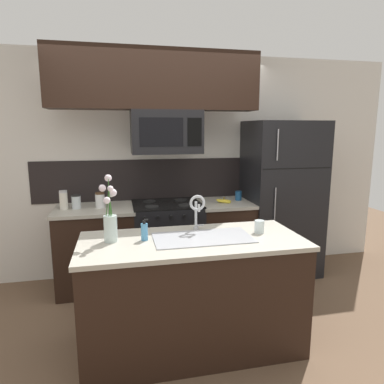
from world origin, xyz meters
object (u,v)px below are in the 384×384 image
object	(u,v)px
coffee_tin	(238,196)
flower_vase	(110,221)
storage_jar_tall	(64,200)
sink_faucet	(197,208)
microwave	(166,132)
dish_soap_bottle	(144,232)
banana_bunch	(224,201)
refrigerator	(280,198)
storage_jar_short	(100,200)
drinking_glass	(259,227)
storage_jar_medium	(76,202)
stove_range	(167,243)

from	to	relation	value
coffee_tin	flower_vase	xyz separation A→B (m)	(-1.46, -1.23, 0.11)
storage_jar_tall	sink_faucet	world-z (taller)	sink_faucet
microwave	flower_vase	size ratio (longest dim) A/B	1.48
storage_jar_tall	flower_vase	bearing A→B (deg)	-67.03
coffee_tin	dish_soap_bottle	world-z (taller)	dish_soap_bottle
banana_bunch	coffee_tin	world-z (taller)	coffee_tin
banana_bunch	refrigerator	bearing A→B (deg)	6.15
storage_jar_short	drinking_glass	world-z (taller)	storage_jar_short
banana_bunch	dish_soap_bottle	distance (m)	1.52
storage_jar_tall	storage_jar_medium	size ratio (longest dim) A/B	1.35
storage_jar_tall	banana_bunch	distance (m)	1.74
storage_jar_medium	coffee_tin	distance (m)	1.83
stove_range	refrigerator	xyz separation A→B (m)	(1.39, 0.02, 0.46)
dish_soap_bottle	flower_vase	distance (m)	0.27
storage_jar_medium	drinking_glass	world-z (taller)	storage_jar_medium
stove_range	banana_bunch	xyz separation A→B (m)	(0.65, -0.06, 0.47)
sink_faucet	drinking_glass	xyz separation A→B (m)	(0.48, -0.16, -0.15)
storage_jar_tall	dish_soap_bottle	bearing A→B (deg)	-58.08
sink_faucet	storage_jar_medium	bearing A→B (deg)	135.17
storage_jar_short	sink_faucet	distance (m)	1.34
microwave	banana_bunch	world-z (taller)	microwave
flower_vase	microwave	bearing A→B (deg)	62.89
sink_faucet	drinking_glass	distance (m)	0.53
storage_jar_medium	dish_soap_bottle	distance (m)	1.37
stove_range	microwave	bearing A→B (deg)	-89.84
stove_range	coffee_tin	xyz separation A→B (m)	(0.86, 0.05, 0.50)
banana_bunch	flower_vase	bearing A→B (deg)	-138.03
stove_range	banana_bunch	distance (m)	0.81
refrigerator	storage_jar_medium	distance (m)	2.36
banana_bunch	coffee_tin	size ratio (longest dim) A/B	1.73
dish_soap_bottle	flower_vase	xyz separation A→B (m)	(-0.25, 0.03, 0.09)
storage_jar_medium	storage_jar_tall	bearing A→B (deg)	-172.46
stove_range	storage_jar_short	xyz separation A→B (m)	(-0.72, -0.00, 0.53)
stove_range	drinking_glass	distance (m)	1.43
storage_jar_tall	flower_vase	distance (m)	1.28
refrigerator	drinking_glass	xyz separation A→B (m)	(-0.80, -1.23, 0.04)
coffee_tin	drinking_glass	distance (m)	1.29
refrigerator	storage_jar_short	bearing A→B (deg)	-179.45
stove_range	dish_soap_bottle	bearing A→B (deg)	-105.91
storage_jar_medium	microwave	bearing A→B (deg)	-1.91
microwave	storage_jar_tall	xyz separation A→B (m)	(-1.09, 0.02, -0.70)
stove_range	storage_jar_short	size ratio (longest dim) A/B	5.65
microwave	storage_jar_medium	distance (m)	1.21
storage_jar_short	banana_bunch	world-z (taller)	storage_jar_short
stove_range	storage_jar_tall	distance (m)	1.22
stove_range	microwave	world-z (taller)	microwave
coffee_tin	sink_faucet	xyz separation A→B (m)	(-0.76, -1.10, 0.14)
microwave	banana_bunch	size ratio (longest dim) A/B	3.91
stove_range	drinking_glass	size ratio (longest dim) A/B	9.09
microwave	coffee_tin	bearing A→B (deg)	4.70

